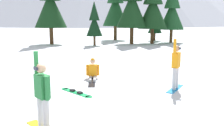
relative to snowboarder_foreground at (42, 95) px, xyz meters
name	(u,v)px	position (x,y,z in m)	size (l,w,h in m)	color
ground_plane	(56,125)	(0.23, 0.34, -0.94)	(800.00, 800.00, 0.00)	white
snowboarder_foreground	(42,95)	(0.00, 0.00, 0.00)	(1.25, 1.30, 1.99)	yellow
snowboarder_midground	(176,65)	(4.12, 4.00, 0.03)	(0.93, 1.40, 2.03)	#1E8CD8
snowboarder_background	(93,72)	(0.63, 5.64, -0.61)	(0.63, 1.85, 0.96)	#B7B7BC
loose_snowboard_near_right	(76,92)	(0.24, 3.34, -0.92)	(1.46, 1.39, 0.09)	#19B259
pine_tree_twin	(50,2)	(-5.65, 21.96, 3.60)	(3.47, 3.47, 8.33)	#472D19
pine_tree_short	(172,10)	(7.93, 24.54, 2.88)	(2.87, 2.87, 7.01)	#472D19
pine_tree_broad	(115,5)	(1.26, 28.02, 3.66)	(3.33, 3.33, 8.44)	#472D19
pine_tree_tall	(94,22)	(-0.79, 20.80, 1.56)	(1.71, 1.71, 4.59)	#472D19
pine_tree_young	(132,3)	(3.18, 22.60, 3.57)	(3.39, 3.39, 8.28)	#472D19
pine_tree_slender	(155,22)	(6.35, 27.19, 1.47)	(1.82, 1.82, 4.43)	#472D19
pine_tree_leaning	(153,6)	(5.53, 23.19, 3.26)	(3.35, 3.35, 7.70)	#472D19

